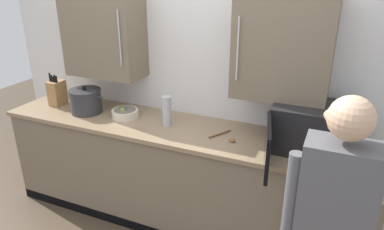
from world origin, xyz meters
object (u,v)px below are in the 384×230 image
(thermos_flask, at_px, (167,111))
(stock_pot, at_px, (86,101))
(fruit_bowl, at_px, (125,113))
(microwave_oven, at_px, (312,128))
(wooden_spoon, at_px, (226,137))
(person_figure, at_px, (331,222))
(knife_block, at_px, (57,93))

(thermos_flask, xyz_separation_m, stock_pot, (-0.79, -0.03, -0.02))
(fruit_bowl, bearing_deg, microwave_oven, 1.03)
(stock_pot, distance_m, wooden_spoon, 1.31)
(microwave_oven, relative_size, thermos_flask, 3.35)
(fruit_bowl, relative_size, person_figure, 0.14)
(microwave_oven, distance_m, wooden_spoon, 0.62)
(thermos_flask, relative_size, person_figure, 0.15)
(microwave_oven, bearing_deg, wooden_spoon, -173.81)
(stock_pot, relative_size, knife_block, 1.21)
(microwave_oven, distance_m, person_figure, 0.90)
(person_figure, bearing_deg, fruit_bowl, 154.08)
(microwave_oven, bearing_deg, thermos_flask, -178.69)
(wooden_spoon, distance_m, person_figure, 1.13)
(knife_block, bearing_deg, person_figure, -19.06)
(stock_pot, height_order, wooden_spoon, stock_pot)
(stock_pot, distance_m, person_figure, 2.26)
(fruit_bowl, distance_m, stock_pot, 0.39)
(thermos_flask, height_order, knife_block, knife_block)
(fruit_bowl, bearing_deg, knife_block, 178.67)
(microwave_oven, height_order, fruit_bowl, microwave_oven)
(stock_pot, relative_size, wooden_spoon, 1.71)
(thermos_flask, height_order, wooden_spoon, thermos_flask)
(stock_pot, distance_m, knife_block, 0.37)
(thermos_flask, xyz_separation_m, knife_block, (-1.16, 0.02, -0.01))
(thermos_flask, height_order, fruit_bowl, thermos_flask)
(wooden_spoon, bearing_deg, knife_block, 178.12)
(thermos_flask, distance_m, fruit_bowl, 0.41)
(microwave_oven, height_order, person_figure, person_figure)
(wooden_spoon, relative_size, person_figure, 0.13)
(microwave_oven, bearing_deg, person_figure, -77.02)
(wooden_spoon, bearing_deg, person_figure, -45.03)
(fruit_bowl, xyz_separation_m, wooden_spoon, (0.93, -0.04, -0.03))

